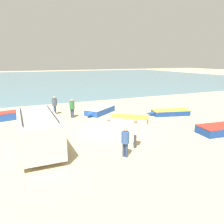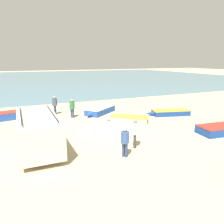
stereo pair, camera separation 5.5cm
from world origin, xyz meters
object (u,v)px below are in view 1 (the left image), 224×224
parked_van (38,131)px  fishing_rowboat_4 (169,112)px  fishing_rowboat_2 (99,111)px  fisherman_0 (72,107)px  fisherman_3 (135,131)px  fisherman_2 (125,140)px  fisherman_1 (55,104)px  fishing_rowboat_0 (128,119)px

parked_van → fishing_rowboat_4: 12.93m
fishing_rowboat_2 → fisherman_0: 2.97m
parked_van → fisherman_3: 5.67m
fishing_rowboat_2 → fisherman_2: 10.12m
fishing_rowboat_2 → fishing_rowboat_4: bearing=114.3°
fisherman_0 → fisherman_2: 9.40m
fisherman_0 → fisherman_2: fisherman_0 is taller
fisherman_2 → fisherman_3: 1.49m
fishing_rowboat_2 → fisherman_2: size_ratio=2.35×
fishing_rowboat_2 → fisherman_1: size_ratio=2.16×
fisherman_1 → fisherman_2: fisherman_1 is taller
fisherman_1 → fisherman_2: 11.41m
fishing_rowboat_0 → fisherman_2: size_ratio=2.09×
fishing_rowboat_4 → fisherman_3: size_ratio=2.44×
fishing_rowboat_2 → fisherman_3: bearing=46.3°
fishing_rowboat_2 → fisherman_3: fisherman_3 is taller
parked_van → fishing_rowboat_4: (12.33, 3.78, -0.92)m
fishing_rowboat_2 → fisherman_0: bearing=-27.4°
fisherman_1 → fisherman_2: bearing=130.5°
fishing_rowboat_4 → fisherman_1: (-10.05, 4.64, 0.84)m
fishing_rowboat_4 → fisherman_1: bearing=-10.5°
fishing_rowboat_2 → fishing_rowboat_0: bearing=69.0°
fishing_rowboat_2 → fisherman_2: bearing=40.4°
fishing_rowboat_2 → fisherman_3: size_ratio=2.20×
parked_van → fishing_rowboat_2: (6.37, 7.03, -0.87)m
parked_van → fishing_rowboat_0: parked_van is taller
parked_van → fisherman_0: bearing=-28.6°
parked_van → fishing_rowboat_2: size_ratio=1.38×
fisherman_3 → fishing_rowboat_2: bearing=110.9°
fishing_rowboat_0 → fisherman_2: bearing=99.3°
fishing_rowboat_0 → fisherman_3: (-2.16, -5.01, 0.80)m
fishing_rowboat_4 → fisherman_2: 10.51m
fishing_rowboat_4 → parked_van: bearing=31.3°
fishing_rowboat_4 → fisherman_3: fisherman_3 is taller
fishing_rowboat_4 → fisherman_2: size_ratio=2.60×
fisherman_2 → fisherman_1: bearing=62.3°
fishing_rowboat_4 → fisherman_0: bearing=-3.2°
parked_van → fishing_rowboat_0: 8.18m
fisherman_0 → fisherman_3: bearing=-138.0°
fishing_rowboat_4 → fisherman_2: (-8.13, -6.61, 0.75)m
fisherman_3 → fisherman_0: bearing=129.6°
fisherman_1 → parked_van: bearing=105.7°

